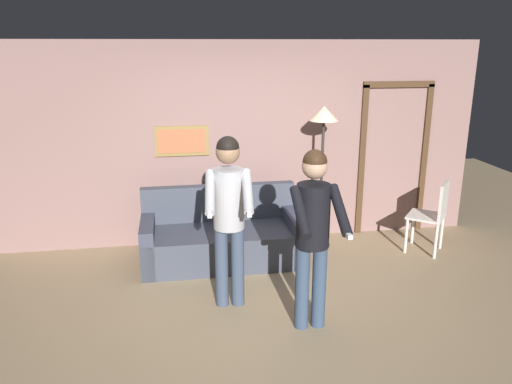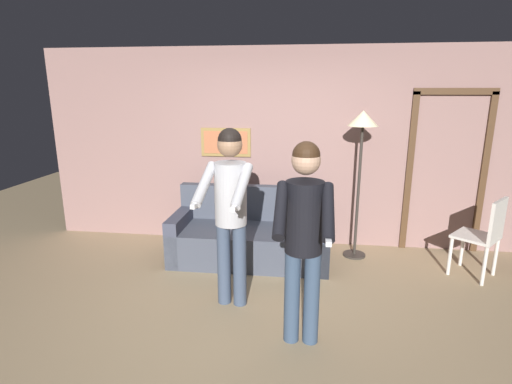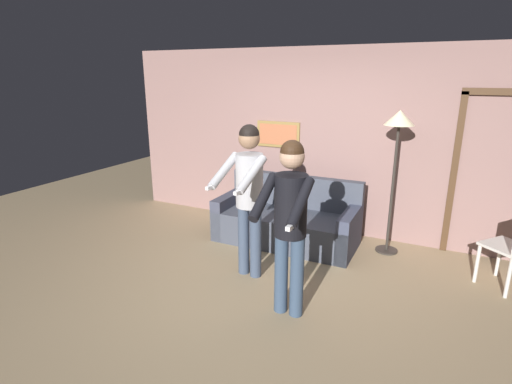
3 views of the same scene
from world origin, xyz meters
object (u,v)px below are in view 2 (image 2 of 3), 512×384
Objects in this scene: person_standing_left at (230,202)px; torchiere_lamp at (362,134)px; couch at (250,238)px; dining_chair_distant at (485,233)px; person_standing_right at (304,227)px.

torchiere_lamp is at bearing 45.79° from person_standing_left.
person_standing_left is at bearing -134.21° from torchiere_lamp.
dining_chair_distant reaches higher than couch.
person_standing_right is at bearing -108.65° from torchiere_lamp.
couch is 2.65m from dining_chair_distant.
person_standing_left reaches higher than person_standing_right.
dining_chair_distant is at bearing 19.32° from person_standing_left.
person_standing_left is (-0.03, -1.10, 0.77)m from couch.
person_standing_left is at bearing -91.34° from couch.
torchiere_lamp is (1.30, 0.26, 1.27)m from couch.
person_standing_left is at bearing -160.68° from dining_chair_distant.
torchiere_lamp is 1.96× the size of dining_chair_distant.
torchiere_lamp reaches higher than person_standing_right.
torchiere_lamp is at bearing 161.99° from dining_chair_distant.
torchiere_lamp reaches higher than dining_chair_distant.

